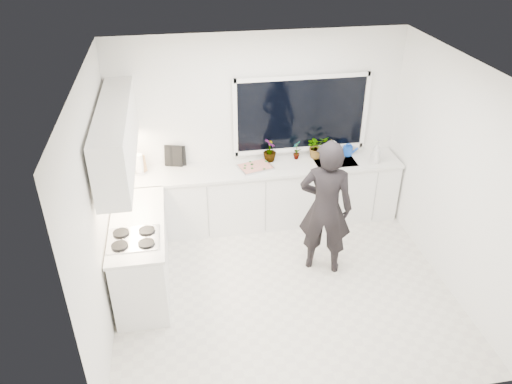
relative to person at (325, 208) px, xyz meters
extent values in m
cube|color=beige|center=(-0.58, -0.31, -0.90)|extent=(4.00, 3.50, 0.02)
cube|color=white|center=(-0.58, 1.45, 0.46)|extent=(4.00, 0.02, 2.70)
cube|color=white|center=(-2.59, -0.31, 0.46)|extent=(0.02, 3.50, 2.70)
cube|color=white|center=(1.43, -0.31, 0.46)|extent=(0.02, 3.50, 2.70)
cube|color=white|center=(-0.58, -0.31, 1.82)|extent=(4.00, 3.50, 0.02)
cube|color=black|center=(0.02, 1.42, 0.66)|extent=(1.80, 0.02, 1.00)
cube|color=white|center=(-0.58, 1.14, -0.45)|extent=(3.92, 0.58, 0.88)
cube|color=white|center=(-2.25, 0.04, -0.45)|extent=(0.58, 1.60, 0.88)
cube|color=silver|center=(-0.58, 1.13, 0.01)|extent=(3.94, 0.62, 0.04)
cube|color=silver|center=(-2.25, 0.04, 0.01)|extent=(0.62, 1.60, 0.04)
cube|color=white|center=(-2.37, 0.39, 0.96)|extent=(0.34, 2.10, 0.70)
cube|color=silver|center=(0.47, 1.14, -0.02)|extent=(0.58, 0.42, 0.14)
cylinder|color=silver|center=(0.47, 1.34, 0.14)|extent=(0.03, 0.03, 0.22)
cube|color=black|center=(-2.27, -0.31, 0.04)|extent=(0.56, 0.48, 0.03)
imported|color=black|center=(0.00, 0.00, 0.00)|extent=(0.77, 0.64, 1.79)
cube|color=silver|center=(-0.68, 1.11, 0.04)|extent=(0.52, 0.44, 0.03)
cube|color=red|center=(-0.68, 1.11, 0.06)|extent=(0.47, 0.39, 0.01)
cylinder|color=#1243B0|center=(0.71, 1.30, 0.09)|extent=(0.17, 0.17, 0.13)
cylinder|color=white|center=(-2.24, 1.24, 0.16)|extent=(0.11, 0.11, 0.26)
cube|color=#996847|center=(-2.23, 1.28, 0.14)|extent=(0.16, 0.14, 0.22)
cylinder|color=silver|center=(-2.43, 0.49, 0.11)|extent=(0.15, 0.15, 0.16)
cube|color=black|center=(-1.72, 1.38, 0.17)|extent=(0.22, 0.02, 0.28)
cube|color=black|center=(-1.78, 1.38, 0.18)|extent=(0.25, 0.09, 0.30)
imported|color=#26662D|center=(-0.44, 1.30, 0.19)|extent=(0.18, 0.18, 0.33)
imported|color=#26662D|center=(-0.05, 1.30, 0.17)|extent=(0.16, 0.18, 0.28)
imported|color=#26662D|center=(0.25, 1.30, 0.20)|extent=(0.35, 0.32, 0.34)
imported|color=#26662D|center=(0.50, 1.30, 0.16)|extent=(0.18, 0.18, 0.26)
imported|color=#D8BF66|center=(1.02, 0.99, 0.19)|extent=(0.13, 0.13, 0.32)
imported|color=#D8BF66|center=(1.00, 0.99, 0.12)|extent=(0.10, 0.09, 0.19)
camera|label=1|loc=(-1.70, -4.89, 3.25)|focal=35.00mm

